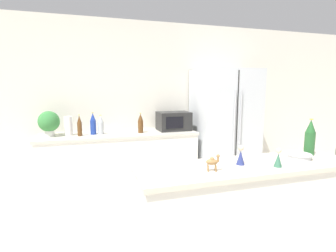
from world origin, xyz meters
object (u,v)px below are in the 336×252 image
object	(u,v)px
back_bottle_2	(80,126)
potted_plant	(49,122)
camel_figurine	(213,161)
wise_man_figurine_blue	(241,156)
wise_man_figurine_crimson	(278,159)
refrigerator	(224,128)
back_bottle_3	(141,123)
back_bottle_1	(93,124)
wine_bottle	(310,138)
back_bottle_0	(101,125)
paper_towel_roll	(68,126)
fruit_bowl	(299,156)
microwave	(174,121)

from	to	relation	value
back_bottle_2	potted_plant	bearing A→B (deg)	168.91
camel_figurine	wise_man_figurine_blue	xyz separation A→B (m)	(0.27, 0.08, -0.01)
potted_plant	wise_man_figurine_crimson	size ratio (longest dim) A/B	2.45
wise_man_figurine_blue	wise_man_figurine_crimson	distance (m)	0.27
back_bottle_2	refrigerator	bearing A→B (deg)	-0.37
back_bottle_3	refrigerator	bearing A→B (deg)	-0.61
camel_figurine	back_bottle_1	bearing A→B (deg)	109.00
back_bottle_3	wise_man_figurine_crimson	world-z (taller)	back_bottle_3
potted_plant	wine_bottle	xyz separation A→B (m)	(2.31, -2.01, 0.03)
back_bottle_0	back_bottle_1	xyz separation A→B (m)	(-0.10, 0.01, 0.02)
potted_plant	wine_bottle	distance (m)	3.07
potted_plant	camel_figurine	bearing A→B (deg)	-58.99
back_bottle_0	back_bottle_2	distance (m)	0.29
refrigerator	back_bottle_1	size ratio (longest dim) A/B	5.93
back_bottle_2	wise_man_figurine_blue	distance (m)	2.35
wine_bottle	wise_man_figurine_crimson	xyz separation A→B (m)	(-0.50, -0.21, -0.09)
paper_towel_roll	back_bottle_2	xyz separation A→B (m)	(0.15, -0.08, 0.01)
back_bottle_1	fruit_bowl	bearing A→B (deg)	-52.98
back_bottle_0	back_bottle_3	bearing A→B (deg)	-5.77
back_bottle_1	paper_towel_roll	bearing A→B (deg)	176.31
back_bottle_1	wine_bottle	xyz separation A→B (m)	(1.75, -2.00, 0.08)
wine_bottle	paper_towel_roll	bearing A→B (deg)	135.72
wine_bottle	fruit_bowl	size ratio (longest dim) A/B	1.62
potted_plant	back_bottle_0	bearing A→B (deg)	-1.65
fruit_bowl	camel_figurine	size ratio (longest dim) A/B	1.61
microwave	back_bottle_1	distance (m)	1.19
back_bottle_1	back_bottle_3	xyz separation A→B (m)	(0.66, -0.06, -0.01)
back_bottle_1	wine_bottle	world-z (taller)	wine_bottle
paper_towel_roll	back_bottle_1	world-z (taller)	back_bottle_1
back_bottle_3	camel_figurine	distance (m)	2.10
potted_plant	back_bottle_0	size ratio (longest dim) A/B	1.26
microwave	fruit_bowl	bearing A→B (deg)	-79.64
back_bottle_0	wine_bottle	size ratio (longest dim) A/B	0.86
paper_towel_roll	back_bottle_0	size ratio (longest dim) A/B	0.96
paper_towel_roll	fruit_bowl	world-z (taller)	paper_towel_roll
refrigerator	back_bottle_2	bearing A→B (deg)	179.63
microwave	wine_bottle	bearing A→B (deg)	-74.42
back_bottle_0	microwave	bearing A→B (deg)	1.39
microwave	fruit_bowl	size ratio (longest dim) A/B	2.48
refrigerator	back_bottle_0	xyz separation A→B (m)	(-1.91, 0.07, 0.11)
fruit_bowl	wise_man_figurine_crimson	xyz separation A→B (m)	(-0.32, -0.13, 0.04)
refrigerator	microwave	xyz separation A→B (m)	(-0.82, 0.10, 0.12)
paper_towel_roll	camel_figurine	distance (m)	2.43
microwave	back_bottle_0	xyz separation A→B (m)	(-1.08, -0.03, -0.01)
back_bottle_2	wise_man_figurine_blue	size ratio (longest dim) A/B	1.95
wise_man_figurine_crimson	fruit_bowl	bearing A→B (deg)	22.20
fruit_bowl	potted_plant	bearing A→B (deg)	135.52
paper_towel_roll	back_bottle_2	world-z (taller)	back_bottle_2
wine_bottle	wise_man_figurine_blue	bearing A→B (deg)	-173.60
potted_plant	wine_bottle	size ratio (longest dim) A/B	1.09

